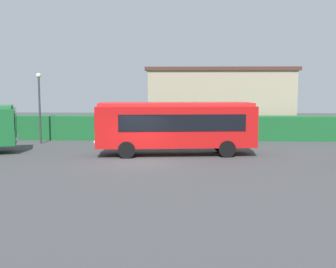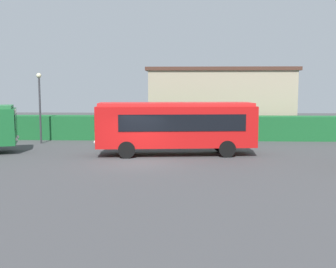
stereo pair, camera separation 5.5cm
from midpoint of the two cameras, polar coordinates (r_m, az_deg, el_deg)
The scene contains 5 objects.
ground_plane at distance 22.89m, azimuth -3.70°, elevation -3.93°, with size 87.56×87.56×0.00m, color #424244.
bus_red at distance 25.18m, azimuth 1.14°, elevation 1.25°, with size 9.79×3.27×3.19m.
hedge_row at distance 32.74m, azimuth -1.86°, elevation 0.88°, with size 55.78×1.74×1.86m, color #1B602D.
depot_building at distance 37.42m, azimuth 7.08°, elevation 4.54°, with size 12.62×6.87×5.76m.
lamppost at distance 31.66m, azimuth -17.16°, elevation 4.58°, with size 0.36×0.36×5.13m.
Camera 2 is at (2.42, -22.38, 4.14)m, focal length 44.39 mm.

